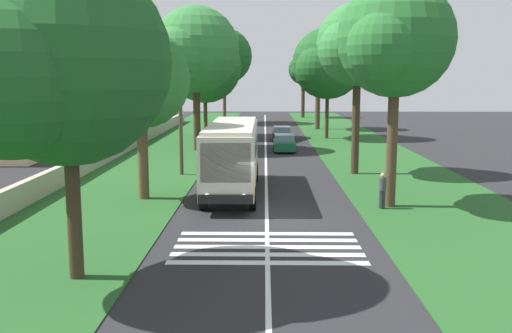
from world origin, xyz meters
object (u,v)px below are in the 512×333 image
coach_bus (232,153)px  roadside_tree_right_0 (355,47)px  roadside_tree_left_3 (204,68)px  utility_pole (181,117)px  roadside_tree_left_1 (59,68)px  roadside_tree_right_3 (317,59)px  roadside_tree_left_0 (194,52)px  roadside_building (21,122)px  roadside_tree_left_4 (139,82)px  roadside_tree_right_4 (393,42)px  pedestrian (382,190)px  roadside_tree_left_2 (223,58)px  trailing_car_1 (282,134)px  roadside_tree_right_2 (326,66)px  roadside_tree_right_1 (303,71)px

coach_bus → roadside_tree_right_0: bearing=-49.7°
roadside_tree_left_3 → utility_pole: 23.22m
roadside_tree_left_1 → utility_pole: roadside_tree_left_1 is taller
coach_bus → roadside_tree_right_3: roadside_tree_right_3 is taller
roadside_tree_left_0 → roadside_building: size_ratio=0.83×
utility_pole → roadside_building: 17.75m
roadside_tree_right_0 → roadside_tree_left_4: bearing=122.8°
roadside_tree_left_1 → roadside_tree_right_4: size_ratio=0.91×
utility_pole → pedestrian: (-9.37, -10.75, -2.80)m
roadside_tree_left_0 → roadside_building: bearing=98.9°
pedestrian → roadside_tree_left_4: bearing=79.0°
roadside_tree_right_4 → pedestrian: (-0.57, 0.35, -6.80)m
roadside_tree_left_0 → roadside_tree_right_4: roadside_tree_left_0 is taller
roadside_tree_right_4 → roadside_tree_left_2: bearing=12.8°
roadside_tree_left_4 → roadside_tree_right_3: bearing=-17.2°
trailing_car_1 → roadside_building: size_ratio=0.30×
roadside_tree_left_0 → roadside_tree_right_2: bearing=-50.7°
trailing_car_1 → roadside_tree_right_2: bearing=-63.7°
roadside_tree_right_4 → utility_pole: roadside_tree_right_4 is taller
utility_pole → roadside_building: utility_pole is taller
roadside_tree_right_4 → coach_bus: bearing=67.6°
roadside_tree_right_1 → roadside_tree_right_2: 30.74m
roadside_tree_right_1 → roadside_building: (-42.74, 25.53, -4.60)m
roadside_tree_right_0 → roadside_building: size_ratio=0.74×
roadside_tree_left_4 → roadside_building: roadside_tree_left_4 is taller
roadside_tree_left_2 → roadside_tree_left_3: (-18.53, 0.60, -1.66)m
coach_bus → roadside_tree_right_3: 39.74m
roadside_tree_left_1 → utility_pole: size_ratio=1.36×
pedestrian → roadside_tree_left_1: bearing=129.9°
roadside_tree_left_0 → roadside_tree_right_1: size_ratio=1.24×
coach_bus → roadside_building: size_ratio=0.77×
utility_pole → roadside_building: (10.25, 14.45, -1.11)m
trailing_car_1 → roadside_tree_left_0: (-7.66, 7.57, 7.51)m
coach_bus → trailing_car_1: coach_bus is taller
roadside_tree_left_0 → roadside_tree_right_3: size_ratio=1.05×
roadside_tree_right_2 → roadside_tree_right_3: size_ratio=0.97×
roadside_tree_left_1 → roadside_building: size_ratio=0.67×
roadside_tree_left_0 → roadside_tree_left_4: 19.65m
roadside_tree_right_3 → roadside_tree_right_4: 41.60m
roadside_tree_right_3 → roadside_building: roadside_tree_right_3 is taller
roadside_tree_right_4 → roadside_building: 32.28m
trailing_car_1 → roadside_tree_left_1: roadside_tree_left_1 is taller
roadside_tree_left_4 → roadside_tree_right_4: 12.32m
coach_bus → roadside_tree_right_0: 11.20m
roadside_tree_left_1 → roadside_tree_right_0: (19.47, -11.57, 1.58)m
roadside_tree_left_0 → utility_pole: size_ratio=1.69×
utility_pole → pedestrian: size_ratio=4.17×
coach_bus → roadside_tree_left_3: roadside_tree_left_3 is taller
trailing_car_1 → roadside_tree_left_3: size_ratio=0.39×
roadside_tree_right_2 → pedestrian: bearing=178.9°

